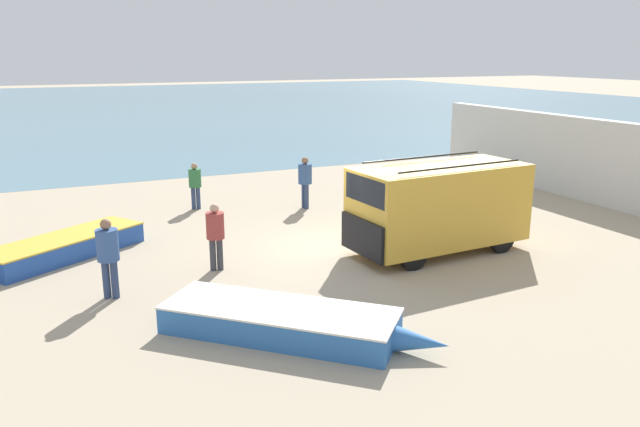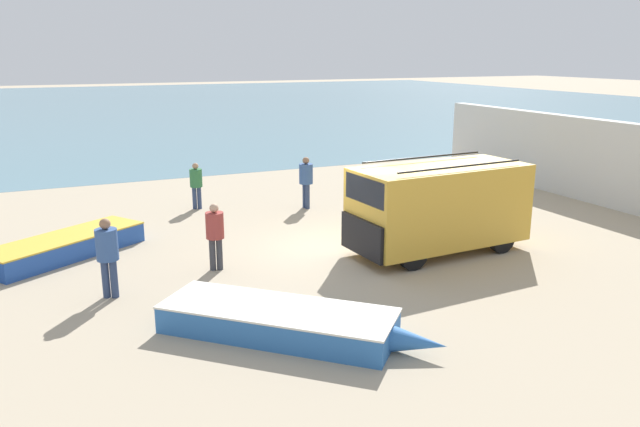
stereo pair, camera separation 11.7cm
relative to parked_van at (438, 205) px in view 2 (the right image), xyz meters
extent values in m
plane|color=tan|center=(-2.51, 1.09, -1.30)|extent=(200.00, 200.00, 0.00)
cube|color=slate|center=(-2.51, 53.09, -1.29)|extent=(120.00, 80.00, 0.01)
cube|color=silver|center=(8.54, 2.09, 0.19)|extent=(0.50, 17.43, 2.98)
cube|color=gold|center=(0.03, 0.00, 0.02)|extent=(4.89, 2.35, 2.08)
cube|color=black|center=(-2.40, -0.16, -0.55)|extent=(0.22, 1.88, 0.94)
cube|color=#1E232D|center=(-2.32, -0.15, 0.65)|extent=(0.18, 1.80, 0.67)
cylinder|color=black|center=(-1.39, -0.98, -0.92)|extent=(0.77, 0.27, 0.76)
cylinder|color=black|center=(-1.50, 0.80, -0.92)|extent=(0.77, 0.27, 0.76)
cylinder|color=black|center=(1.56, -0.79, -0.92)|extent=(0.77, 0.27, 0.76)
cylinder|color=black|center=(1.44, 0.99, -0.92)|extent=(0.77, 0.27, 0.76)
cylinder|color=black|center=(0.08, -0.79, 1.19)|extent=(3.90, 0.31, 0.05)
cylinder|color=black|center=(-0.02, 0.80, 1.19)|extent=(3.90, 0.31, 0.05)
cube|color=#234CA3|center=(-9.25, 3.72, -1.04)|extent=(4.28, 3.45, 0.52)
cube|color=gold|center=(-9.25, 3.72, -0.84)|extent=(0.85, 1.16, 0.05)
cube|color=gold|center=(-9.25, 3.72, -0.76)|extent=(4.32, 3.49, 0.04)
cube|color=#2D66AD|center=(-5.75, -3.05, -1.04)|extent=(4.30, 4.17, 0.51)
cone|color=#2D66AD|center=(-3.76, -4.92, -1.04)|extent=(1.05, 1.03, 0.48)
cube|color=silver|center=(-5.75, -3.05, -0.85)|extent=(1.09, 1.15, 0.05)
cube|color=silver|center=(-5.75, -3.05, -0.77)|extent=(4.34, 4.21, 0.04)
cube|color=#2D66AD|center=(3.84, 5.58, -0.98)|extent=(3.97, 3.29, 0.64)
cone|color=#2D66AD|center=(1.92, 6.80, -0.98)|extent=(1.02, 0.96, 0.61)
cube|color=gold|center=(3.84, 5.58, -0.72)|extent=(0.92, 1.29, 0.05)
cube|color=gold|center=(3.84, 5.58, -0.64)|extent=(4.00, 3.32, 0.04)
cylinder|color=#38383D|center=(-5.78, 1.01, -0.88)|extent=(0.15, 0.15, 0.83)
cylinder|color=#38383D|center=(-5.95, 1.05, -0.88)|extent=(0.15, 0.15, 0.83)
cylinder|color=#993833|center=(-5.86, 1.03, -0.15)|extent=(0.45, 0.45, 0.65)
sphere|color=tan|center=(-5.86, 1.03, 0.29)|extent=(0.22, 0.22, 0.22)
cylinder|color=navy|center=(-8.56, 0.25, -0.86)|extent=(0.16, 0.16, 0.88)
cylinder|color=navy|center=(-8.39, 0.18, -0.86)|extent=(0.16, 0.16, 0.88)
cylinder|color=#335189|center=(-8.48, 0.22, -0.07)|extent=(0.48, 0.48, 0.70)
sphere|color=#8C664C|center=(-8.48, 0.22, 0.40)|extent=(0.24, 0.24, 0.24)
cylinder|color=navy|center=(-4.74, 7.42, -0.91)|extent=(0.15, 0.15, 0.78)
cylinder|color=navy|center=(-4.90, 7.45, -0.91)|extent=(0.15, 0.15, 0.78)
cylinder|color=#2D6B3D|center=(-4.82, 7.43, -0.21)|extent=(0.42, 0.42, 0.62)
sphere|color=tan|center=(-4.82, 7.43, 0.21)|extent=(0.21, 0.21, 0.21)
cylinder|color=navy|center=(-1.33, 6.07, -0.86)|extent=(0.16, 0.16, 0.87)
cylinder|color=navy|center=(-1.31, 5.89, -0.86)|extent=(0.16, 0.16, 0.87)
cylinder|color=#335189|center=(-1.32, 5.98, -0.08)|extent=(0.47, 0.47, 0.69)
sphere|color=#8C664C|center=(-1.32, 5.98, 0.38)|extent=(0.24, 0.24, 0.24)
camera|label=1|loc=(-9.66, -13.44, 3.98)|focal=35.00mm
camera|label=2|loc=(-9.55, -13.49, 3.98)|focal=35.00mm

